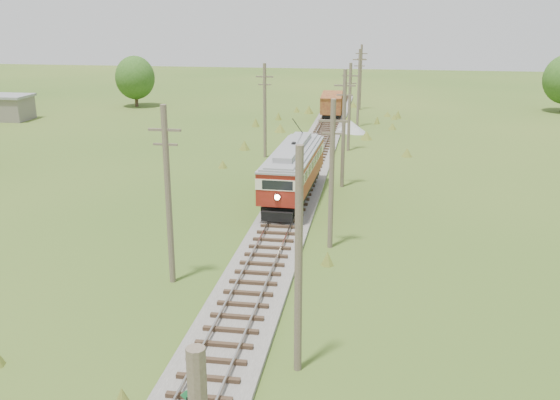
% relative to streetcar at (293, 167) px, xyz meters
% --- Properties ---
extents(railbed_main, '(3.60, 96.00, 0.57)m').
position_rel_streetcar_xyz_m(railbed_main, '(0.00, 7.55, -2.40)').
color(railbed_main, '#605B54').
rests_on(railbed_main, ground).
extents(streetcar, '(3.21, 12.24, 5.56)m').
position_rel_streetcar_xyz_m(streetcar, '(0.00, 0.00, 0.00)').
color(streetcar, black).
rests_on(streetcar, ground).
extents(gondola, '(2.80, 7.83, 2.57)m').
position_rel_streetcar_xyz_m(gondola, '(0.00, 35.14, -0.64)').
color(gondola, black).
rests_on(gondola, ground).
extents(gravel_pile, '(3.51, 3.72, 1.28)m').
position_rel_streetcar_xyz_m(gravel_pile, '(2.84, 27.23, -2.00)').
color(gravel_pile, gray).
rests_on(gravel_pile, ground).
extents(utility_pole_r_1, '(0.30, 0.30, 8.80)m').
position_rel_streetcar_xyz_m(utility_pole_r_1, '(3.10, -21.45, 1.81)').
color(utility_pole_r_1, brown).
rests_on(utility_pole_r_1, ground).
extents(utility_pole_r_2, '(1.60, 0.30, 8.60)m').
position_rel_streetcar_xyz_m(utility_pole_r_2, '(3.30, -8.45, 1.83)').
color(utility_pole_r_2, brown).
rests_on(utility_pole_r_2, ground).
extents(utility_pole_r_3, '(1.60, 0.30, 9.00)m').
position_rel_streetcar_xyz_m(utility_pole_r_3, '(3.20, 4.55, 2.03)').
color(utility_pole_r_3, brown).
rests_on(utility_pole_r_3, ground).
extents(utility_pole_r_4, '(1.60, 0.30, 8.40)m').
position_rel_streetcar_xyz_m(utility_pole_r_4, '(3.00, 17.55, 1.73)').
color(utility_pole_r_4, brown).
rests_on(utility_pole_r_4, ground).
extents(utility_pole_r_5, '(1.60, 0.30, 8.90)m').
position_rel_streetcar_xyz_m(utility_pole_r_5, '(3.40, 30.55, 1.98)').
color(utility_pole_r_5, brown).
rests_on(utility_pole_r_5, ground).
extents(utility_pole_r_6, '(1.60, 0.30, 8.70)m').
position_rel_streetcar_xyz_m(utility_pole_r_6, '(3.20, 43.55, 1.88)').
color(utility_pole_r_6, brown).
rests_on(utility_pole_r_6, ground).
extents(utility_pole_l_a, '(1.60, 0.30, 9.00)m').
position_rel_streetcar_xyz_m(utility_pole_l_a, '(-4.20, -14.45, 2.03)').
color(utility_pole_l_a, brown).
rests_on(utility_pole_l_a, ground).
extents(utility_pole_l_b, '(1.60, 0.30, 8.60)m').
position_rel_streetcar_xyz_m(utility_pole_l_b, '(-4.50, 13.55, 1.83)').
color(utility_pole_l_b, brown).
rests_on(utility_pole_l_b, ground).
extents(tree_mid_a, '(5.46, 5.46, 7.03)m').
position_rel_streetcar_xyz_m(tree_mid_a, '(-28.00, 41.55, 1.43)').
color(tree_mid_a, '#38281C').
rests_on(tree_mid_a, ground).
extents(shed, '(6.40, 4.40, 3.10)m').
position_rel_streetcar_xyz_m(shed, '(-40.00, 28.55, -1.02)').
color(shed, slate).
rests_on(shed, ground).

